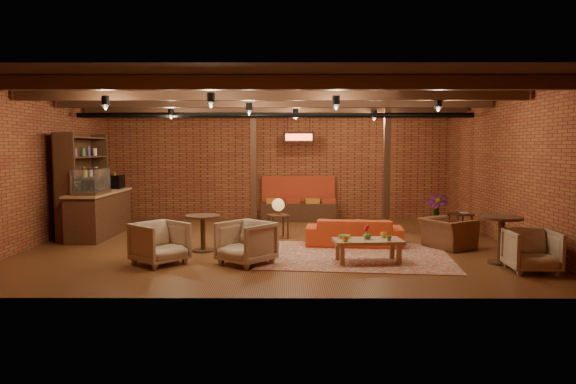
{
  "coord_description": "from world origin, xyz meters",
  "views": [
    {
      "loc": [
        0.37,
        -10.92,
        2.08
      ],
      "look_at": [
        0.32,
        0.2,
        1.11
      ],
      "focal_mm": 32.0,
      "sensor_mm": 36.0,
      "label": 1
    }
  ],
  "objects_px": {
    "armchair_b": "(246,241)",
    "plant_tall": "(438,174)",
    "coffee_table": "(367,242)",
    "round_table_right": "(501,232)",
    "side_table_lamp": "(278,208)",
    "armchair_right": "(448,228)",
    "armchair_a": "(160,241)",
    "sofa": "(354,232)",
    "side_table_book": "(460,215)",
    "round_table_left": "(203,227)",
    "armchair_far": "(532,249)"
  },
  "relations": [
    {
      "from": "armchair_b",
      "to": "coffee_table",
      "type": "bearing_deg",
      "value": 43.94
    },
    {
      "from": "side_table_book",
      "to": "round_table_right",
      "type": "height_order",
      "value": "round_table_right"
    },
    {
      "from": "coffee_table",
      "to": "side_table_lamp",
      "type": "relative_size",
      "value": 1.4
    },
    {
      "from": "side_table_book",
      "to": "round_table_right",
      "type": "bearing_deg",
      "value": -95.21
    },
    {
      "from": "sofa",
      "to": "round_table_right",
      "type": "height_order",
      "value": "round_table_right"
    },
    {
      "from": "side_table_book",
      "to": "plant_tall",
      "type": "height_order",
      "value": "plant_tall"
    },
    {
      "from": "armchair_far",
      "to": "plant_tall",
      "type": "distance_m",
      "value": 3.74
    },
    {
      "from": "sofa",
      "to": "armchair_a",
      "type": "height_order",
      "value": "armchair_a"
    },
    {
      "from": "armchair_b",
      "to": "plant_tall",
      "type": "relative_size",
      "value": 0.29
    },
    {
      "from": "armchair_right",
      "to": "round_table_right",
      "type": "height_order",
      "value": "round_table_right"
    },
    {
      "from": "round_table_left",
      "to": "plant_tall",
      "type": "bearing_deg",
      "value": 19.87
    },
    {
      "from": "sofa",
      "to": "armchair_a",
      "type": "relative_size",
      "value": 2.41
    },
    {
      "from": "coffee_table",
      "to": "round_table_right",
      "type": "distance_m",
      "value": 2.38
    },
    {
      "from": "coffee_table",
      "to": "armchair_right",
      "type": "bearing_deg",
      "value": 35.49
    },
    {
      "from": "side_table_lamp",
      "to": "plant_tall",
      "type": "bearing_deg",
      "value": 5.25
    },
    {
      "from": "sofa",
      "to": "plant_tall",
      "type": "relative_size",
      "value": 0.69
    },
    {
      "from": "coffee_table",
      "to": "plant_tall",
      "type": "relative_size",
      "value": 0.44
    },
    {
      "from": "armchair_a",
      "to": "armchair_far",
      "type": "relative_size",
      "value": 1.06
    },
    {
      "from": "round_table_left",
      "to": "side_table_book",
      "type": "relative_size",
      "value": 1.28
    },
    {
      "from": "round_table_left",
      "to": "armchair_a",
      "type": "distance_m",
      "value": 1.25
    },
    {
      "from": "sofa",
      "to": "round_table_right",
      "type": "distance_m",
      "value": 2.95
    },
    {
      "from": "side_table_book",
      "to": "round_table_right",
      "type": "relative_size",
      "value": 0.67
    },
    {
      "from": "sofa",
      "to": "round_table_left",
      "type": "bearing_deg",
      "value": 16.96
    },
    {
      "from": "armchair_b",
      "to": "side_table_lamp",
      "type": "bearing_deg",
      "value": 119.6
    },
    {
      "from": "round_table_left",
      "to": "armchair_a",
      "type": "height_order",
      "value": "armchair_a"
    },
    {
      "from": "coffee_table",
      "to": "plant_tall",
      "type": "xyz_separation_m",
      "value": [
        2.06,
        2.85,
        1.08
      ]
    },
    {
      "from": "coffee_table",
      "to": "armchair_a",
      "type": "distance_m",
      "value": 3.71
    },
    {
      "from": "armchair_right",
      "to": "round_table_right",
      "type": "bearing_deg",
      "value": 169.99
    },
    {
      "from": "round_table_left",
      "to": "side_table_book",
      "type": "bearing_deg",
      "value": 18.6
    },
    {
      "from": "sofa",
      "to": "round_table_left",
      "type": "height_order",
      "value": "round_table_left"
    },
    {
      "from": "side_table_lamp",
      "to": "armchair_a",
      "type": "xyz_separation_m",
      "value": [
        -2.05,
        -2.64,
        -0.28
      ]
    },
    {
      "from": "side_table_lamp",
      "to": "armchair_right",
      "type": "distance_m",
      "value": 3.73
    },
    {
      "from": "side_table_lamp",
      "to": "armchair_far",
      "type": "distance_m",
      "value": 5.37
    },
    {
      "from": "armchair_a",
      "to": "armchair_right",
      "type": "xyz_separation_m",
      "value": [
        5.57,
        1.46,
        -0.0
      ]
    },
    {
      "from": "armchair_a",
      "to": "armchair_right",
      "type": "bearing_deg",
      "value": -34.08
    },
    {
      "from": "armchair_far",
      "to": "coffee_table",
      "type": "bearing_deg",
      "value": 168.99
    },
    {
      "from": "sofa",
      "to": "armchair_b",
      "type": "distance_m",
      "value": 2.75
    },
    {
      "from": "round_table_left",
      "to": "armchair_a",
      "type": "bearing_deg",
      "value": -117.7
    },
    {
      "from": "armchair_a",
      "to": "round_table_right",
      "type": "relative_size",
      "value": 0.98
    },
    {
      "from": "armchair_a",
      "to": "armchair_far",
      "type": "bearing_deg",
      "value": -53.69
    },
    {
      "from": "armchair_a",
      "to": "round_table_right",
      "type": "height_order",
      "value": "round_table_right"
    },
    {
      "from": "sofa",
      "to": "plant_tall",
      "type": "xyz_separation_m",
      "value": [
        2.1,
        1.26,
        1.16
      ]
    },
    {
      "from": "round_table_left",
      "to": "plant_tall",
      "type": "relative_size",
      "value": 0.25
    },
    {
      "from": "coffee_table",
      "to": "armchair_right",
      "type": "relative_size",
      "value": 1.35
    },
    {
      "from": "coffee_table",
      "to": "round_table_right",
      "type": "relative_size",
      "value": 1.5
    },
    {
      "from": "sofa",
      "to": "side_table_book",
      "type": "height_order",
      "value": "sofa"
    },
    {
      "from": "side_table_lamp",
      "to": "round_table_left",
      "type": "distance_m",
      "value": 2.13
    },
    {
      "from": "round_table_left",
      "to": "plant_tall",
      "type": "xyz_separation_m",
      "value": [
        5.19,
        1.88,
        0.96
      ]
    },
    {
      "from": "plant_tall",
      "to": "armchair_far",
      "type": "bearing_deg",
      "value": -80.59
    },
    {
      "from": "sofa",
      "to": "armchair_far",
      "type": "distance_m",
      "value": 3.52
    }
  ]
}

